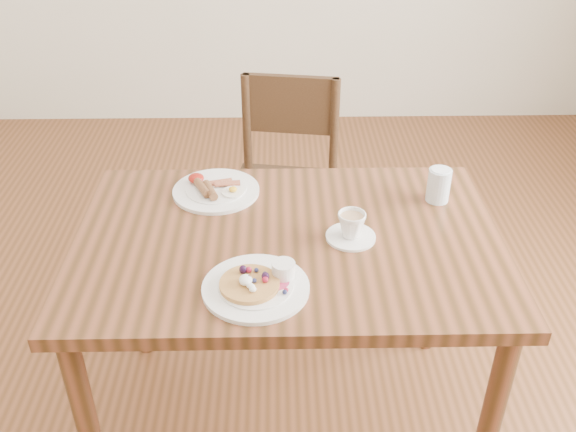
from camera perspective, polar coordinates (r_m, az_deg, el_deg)
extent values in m
plane|color=brown|center=(2.31, 0.00, -17.35)|extent=(5.00, 5.00, 0.00)
cube|color=brown|center=(1.81, 0.00, -2.39)|extent=(1.20, 0.80, 0.04)
cylinder|color=brown|center=(1.91, 17.47, -17.38)|extent=(0.06, 0.06, 0.71)
cylinder|color=brown|center=(1.89, -17.25, -17.88)|extent=(0.06, 0.06, 0.71)
cylinder|color=brown|center=(2.38, 13.02, -4.85)|extent=(0.06, 0.06, 0.71)
cylinder|color=brown|center=(2.36, -13.42, -5.15)|extent=(0.06, 0.06, 0.71)
cube|color=#3D2816|center=(2.58, -0.35, 1.87)|extent=(0.48, 0.48, 0.04)
cylinder|color=#3D2816|center=(2.59, -4.86, -4.36)|extent=(0.04, 0.04, 0.43)
cylinder|color=#3D2816|center=(2.54, 3.12, -5.04)|extent=(0.04, 0.04, 0.43)
cylinder|color=#3D2816|center=(2.88, -3.37, -0.07)|extent=(0.04, 0.04, 0.43)
cylinder|color=#3D2816|center=(2.84, 3.78, -0.61)|extent=(0.04, 0.04, 0.43)
cylinder|color=#3D2816|center=(2.62, 4.14, 7.64)|extent=(0.04, 0.04, 0.43)
cylinder|color=#3D2816|center=(2.66, -3.69, 8.10)|extent=(0.04, 0.04, 0.43)
cube|color=#3D2816|center=(2.60, 0.23, 9.88)|extent=(0.38, 0.09, 0.24)
cylinder|color=white|center=(1.61, -2.89, -6.39)|extent=(0.27, 0.27, 0.01)
cylinder|color=white|center=(1.61, -2.89, -6.20)|extent=(0.19, 0.19, 0.01)
cylinder|color=#B22D59|center=(1.61, -1.10, -5.86)|extent=(0.07, 0.07, 0.00)
cylinder|color=#C68C47|center=(1.60, -3.45, -6.06)|extent=(0.15, 0.15, 0.01)
ellipsoid|color=white|center=(1.59, -3.65, -5.70)|extent=(0.03, 0.03, 0.02)
ellipsoid|color=white|center=(1.57, -3.13, -6.38)|extent=(0.02, 0.02, 0.01)
cylinder|color=white|center=(1.62, -0.40, -4.76)|extent=(0.06, 0.06, 0.04)
cylinder|color=#591E07|center=(1.61, -0.40, -4.31)|extent=(0.05, 0.05, 0.00)
sphere|color=black|center=(1.60, -2.37, -5.30)|extent=(0.02, 0.02, 0.02)
sphere|color=#1E234C|center=(1.62, -2.26, -5.04)|extent=(0.01, 0.01, 0.01)
sphere|color=#1E234C|center=(1.63, -2.66, -4.66)|extent=(0.01, 0.01, 0.01)
sphere|color=#B21938|center=(1.62, -3.29, -4.94)|extent=(0.02, 0.02, 0.02)
sphere|color=black|center=(1.62, -3.88, -4.95)|extent=(0.02, 0.02, 0.02)
sphere|color=#1E234C|center=(1.61, -4.37, -5.41)|extent=(0.01, 0.01, 0.01)
sphere|color=black|center=(1.59, -3.68, -5.57)|extent=(0.02, 0.02, 0.02)
sphere|color=#1E234C|center=(1.58, -3.42, -6.00)|extent=(0.01, 0.01, 0.01)
sphere|color=#1E234C|center=(1.58, -2.71, -6.17)|extent=(0.01, 0.01, 0.01)
sphere|color=#B21938|center=(1.59, -2.51, -5.61)|extent=(0.02, 0.02, 0.02)
sphere|color=#1E234C|center=(1.57, -0.48, -6.97)|extent=(0.01, 0.01, 0.01)
sphere|color=#B21938|center=(1.60, 0.00, -6.10)|extent=(0.01, 0.01, 0.01)
cylinder|color=white|center=(2.02, -6.40, 2.24)|extent=(0.27, 0.27, 0.01)
cylinder|color=white|center=(2.01, -6.42, 2.41)|extent=(0.19, 0.19, 0.01)
cylinder|color=brown|center=(1.99, -7.64, 2.50)|extent=(0.06, 0.10, 0.03)
cylinder|color=brown|center=(1.98, -6.96, 2.29)|extent=(0.06, 0.10, 0.03)
cube|color=maroon|center=(2.03, -6.08, 3.01)|extent=(0.08, 0.04, 0.01)
cube|color=maroon|center=(2.02, -5.41, 2.91)|extent=(0.08, 0.03, 0.01)
cylinder|color=white|center=(1.98, -4.91, 2.14)|extent=(0.07, 0.07, 0.00)
ellipsoid|color=yellow|center=(1.97, -4.92, 2.39)|extent=(0.03, 0.03, 0.01)
ellipsoid|color=#A5190F|center=(2.04, -8.18, 3.36)|extent=(0.05, 0.05, 0.03)
cylinder|color=white|center=(1.80, 5.59, -1.85)|extent=(0.14, 0.14, 0.01)
imported|color=white|center=(1.78, 5.66, -0.77)|extent=(0.10, 0.10, 0.07)
cylinder|color=tan|center=(1.77, 5.70, -0.10)|extent=(0.07, 0.07, 0.00)
cylinder|color=silver|center=(1.99, 13.25, 2.68)|extent=(0.07, 0.07, 0.10)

